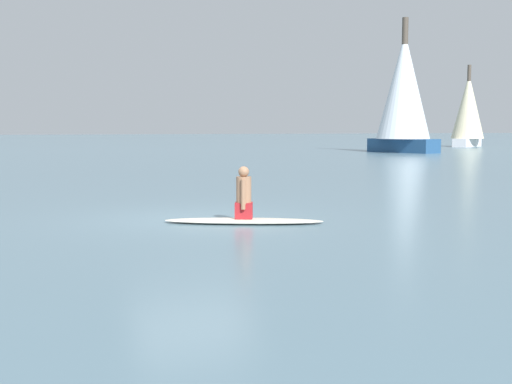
{
  "coord_description": "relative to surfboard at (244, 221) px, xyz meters",
  "views": [
    {
      "loc": [
        13.01,
        -4.16,
        1.89
      ],
      "look_at": [
        1.12,
        0.97,
        0.64
      ],
      "focal_mm": 46.28,
      "sensor_mm": 36.0,
      "label": 1
    }
  ],
  "objects": [
    {
      "name": "sailboat_distant",
      "position": [
        -41.95,
        42.11,
        3.84
      ],
      "size": [
        4.5,
        4.8,
        8.36
      ],
      "rotation": [
        0.0,
        0.0,
        -1.05
      ],
      "color": "silver",
      "rests_on": "ground"
    },
    {
      "name": "sailboat_near_left",
      "position": [
        -31.19,
        26.32,
        4.82
      ],
      "size": [
        6.22,
        5.05,
        10.45
      ],
      "rotation": [
        0.0,
        0.0,
        0.24
      ],
      "color": "navy",
      "rests_on": "ground"
    },
    {
      "name": "ground_plane",
      "position": [
        -0.95,
        -0.77,
        -0.05
      ],
      "size": [
        400.0,
        400.0,
        0.0
      ],
      "primitive_type": "plane",
      "color": "slate"
    },
    {
      "name": "person_paddler",
      "position": [
        0.0,
        0.0,
        0.52
      ],
      "size": [
        0.44,
        0.43,
        1.04
      ],
      "rotation": [
        0.0,
        0.0,
        -2.03
      ],
      "color": "#A51E23",
      "rests_on": "surfboard"
    },
    {
      "name": "surfboard",
      "position": [
        0.0,
        0.0,
        0.0
      ],
      "size": [
        1.99,
        3.15,
        0.1
      ],
      "primitive_type": "ellipsoid",
      "rotation": [
        0.0,
        0.0,
        -2.03
      ],
      "color": "silver",
      "rests_on": "ground"
    }
  ]
}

